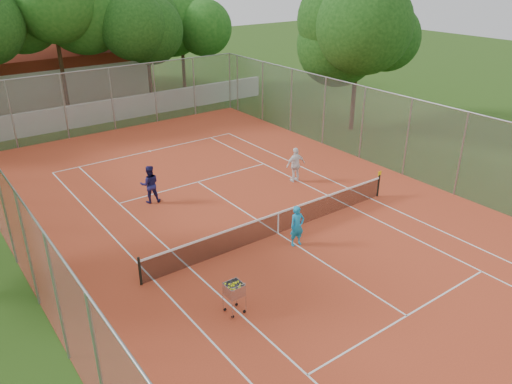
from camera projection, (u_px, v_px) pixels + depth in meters
ground at (278, 234)px, 20.12m from camera, size 120.00×120.00×0.00m
court_pad at (278, 234)px, 20.12m from camera, size 18.00×34.00×0.02m
court_lines at (278, 233)px, 20.11m from camera, size 10.98×23.78×0.01m
tennis_net at (278, 223)px, 19.91m from camera, size 11.88×0.10×0.98m
perimeter_fence at (279, 189)px, 19.28m from camera, size 18.00×34.00×4.00m
boundary_wall at (103, 112)px, 33.70m from camera, size 26.00×0.30×1.50m
clubhouse at (30, 70)px, 39.32m from camera, size 16.40×9.00×4.40m
tropical_trees at (79, 42)px, 34.10m from camera, size 29.00×19.00×10.00m
player_near at (297, 226)px, 18.98m from camera, size 0.65×0.48×1.63m
player_far_left at (150, 184)px, 22.38m from camera, size 1.03×0.92×1.76m
player_far_right at (296, 165)px, 24.52m from camera, size 1.08×0.57×1.76m
ball_hopper at (234, 297)px, 15.36m from camera, size 0.72×0.72×1.16m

